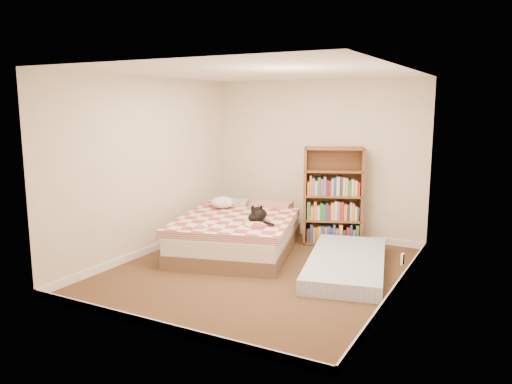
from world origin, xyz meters
The scene contains 6 objects.
room centered at (0.00, 0.00, 1.20)m, with size 3.51×4.01×2.51m.
bed centered at (-0.67, 0.67, 0.27)m, with size 2.05×2.51×0.58m.
bookshelf centered at (0.41, 1.67, 0.55)m, with size 1.00×0.62×1.49m.
floor_mattress centered at (1.01, 0.53, 0.09)m, with size 0.94×2.08×0.19m, color #7E9ED2.
black_cat centered at (-0.27, 0.52, 0.60)m, with size 0.40×0.73×0.16m.
white_dog centered at (-1.15, 0.99, 0.62)m, with size 0.44×0.46×0.18m.
Camera 1 is at (2.89, -5.46, 2.12)m, focal length 35.00 mm.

